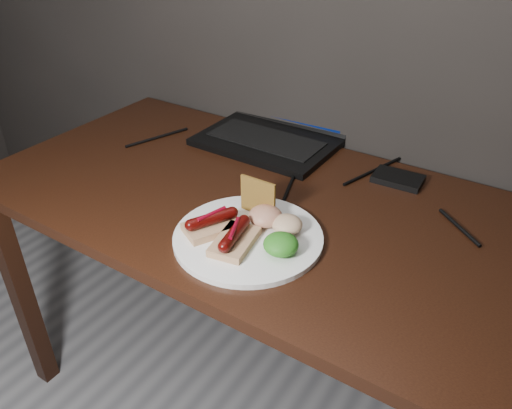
% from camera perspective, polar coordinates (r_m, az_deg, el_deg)
% --- Properties ---
extents(desk, '(1.40, 0.70, 0.75)m').
position_cam_1_polar(desk, '(1.22, 0.88, -2.90)').
color(desk, black).
rests_on(desk, ground).
extents(laptop, '(0.38, 0.34, 0.25)m').
position_cam_1_polar(laptop, '(1.45, 2.45, 9.59)').
color(laptop, black).
rests_on(laptop, desk).
extents(hard_drive, '(0.12, 0.08, 0.02)m').
position_cam_1_polar(hard_drive, '(1.28, 15.91, 2.85)').
color(hard_drive, black).
rests_on(hard_drive, desk).
extents(desk_cables, '(0.94, 0.37, 0.01)m').
position_cam_1_polar(desk_cables, '(1.28, 5.12, 3.61)').
color(desk_cables, black).
rests_on(desk_cables, desk).
extents(plate, '(0.33, 0.33, 0.01)m').
position_cam_1_polar(plate, '(1.03, -0.91, -3.75)').
color(plate, white).
rests_on(plate, desk).
extents(bread_sausage_left, '(0.11, 0.13, 0.04)m').
position_cam_1_polar(bread_sausage_left, '(1.04, -5.04, -2.15)').
color(bread_sausage_left, tan).
rests_on(bread_sausage_left, plate).
extents(bread_sausage_center, '(0.09, 0.13, 0.04)m').
position_cam_1_polar(bread_sausage_center, '(0.99, -2.46, -3.84)').
color(bread_sausage_center, tan).
rests_on(bread_sausage_center, plate).
extents(crispbread, '(0.09, 0.01, 0.08)m').
position_cam_1_polar(crispbread, '(1.07, 0.23, 0.88)').
color(crispbread, '#AA782E').
rests_on(crispbread, plate).
extents(salad_greens, '(0.07, 0.07, 0.04)m').
position_cam_1_polar(salad_greens, '(0.97, 2.87, -4.57)').
color(salad_greens, '#1B5410').
rests_on(salad_greens, plate).
extents(salsa_mound, '(0.07, 0.07, 0.04)m').
position_cam_1_polar(salsa_mound, '(1.05, 1.09, -1.31)').
color(salsa_mound, '#9B0F11').
rests_on(salsa_mound, plate).
extents(coleslaw_mound, '(0.06, 0.06, 0.04)m').
position_cam_1_polar(coleslaw_mound, '(1.03, 3.57, -2.29)').
color(coleslaw_mound, beige).
rests_on(coleslaw_mound, plate).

